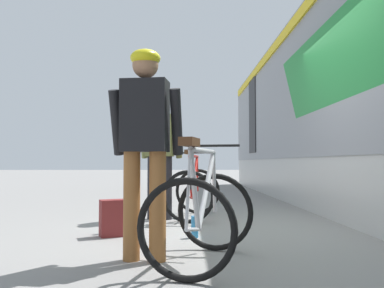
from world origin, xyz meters
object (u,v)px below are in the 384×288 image
at_px(bicycle_far_red, 193,190).
at_px(water_bottle_near_the_bikes, 195,227).
at_px(water_bottle_by_the_backpack, 107,223).
at_px(cyclist_far_in_olive, 160,146).
at_px(cyclist_near_in_dark, 145,133).
at_px(bicycle_near_silver, 202,214).
at_px(backpack_on_platform, 113,218).

height_order(bicycle_far_red, water_bottle_near_the_bikes, bicycle_far_red).
bearing_deg(water_bottle_by_the_backpack, bicycle_far_red, 51.03).
relative_size(cyclist_far_in_olive, water_bottle_near_the_bikes, 7.60).
height_order(cyclist_near_in_dark, water_bottle_by_the_backpack, cyclist_near_in_dark).
relative_size(cyclist_far_in_olive, bicycle_far_red, 1.51).
height_order(cyclist_near_in_dark, bicycle_near_silver, cyclist_near_in_dark).
bearing_deg(cyclist_far_in_olive, bicycle_near_silver, -78.91).
bearing_deg(cyclist_far_in_olive, cyclist_near_in_dark, -89.30).
distance_m(cyclist_near_in_dark, cyclist_far_in_olive, 2.44).
height_order(cyclist_near_in_dark, cyclist_far_in_olive, same).
distance_m(backpack_on_platform, water_bottle_near_the_bikes, 0.91).
relative_size(cyclist_near_in_dark, water_bottle_near_the_bikes, 7.60).
height_order(water_bottle_near_the_bikes, water_bottle_by_the_backpack, same).
bearing_deg(backpack_on_platform, water_bottle_by_the_backpack, 98.21).
xyz_separation_m(cyclist_near_in_dark, backpack_on_platform, (-0.46, 1.10, -0.85)).
xyz_separation_m(cyclist_far_in_olive, water_bottle_near_the_bikes, (0.47, -1.43, -0.94)).
bearing_deg(water_bottle_near_the_bikes, bicycle_near_silver, -88.28).
distance_m(cyclist_near_in_dark, bicycle_near_silver, 0.82).
distance_m(bicycle_near_silver, bicycle_far_red, 2.66).
relative_size(cyclist_near_in_dark, bicycle_far_red, 1.51).
bearing_deg(bicycle_near_silver, bicycle_far_red, 90.42).
relative_size(bicycle_near_silver, water_bottle_near_the_bikes, 5.26).
xyz_separation_m(cyclist_near_in_dark, cyclist_far_in_olive, (-0.03, 2.44, 0.00)).
height_order(cyclist_near_in_dark, bicycle_far_red, cyclist_near_in_dark).
relative_size(bicycle_far_red, water_bottle_by_the_backpack, 5.04).
xyz_separation_m(water_bottle_near_the_bikes, water_bottle_by_the_backpack, (-1.00, 0.27, -0.00)).
bearing_deg(water_bottle_near_the_bikes, cyclist_near_in_dark, -113.54).
relative_size(bicycle_near_silver, backpack_on_platform, 3.05).
relative_size(backpack_on_platform, water_bottle_by_the_backpack, 1.73).
bearing_deg(bicycle_near_silver, cyclist_far_in_olive, 101.09).
height_order(cyclist_far_in_olive, water_bottle_near_the_bikes, cyclist_far_in_olive).
height_order(cyclist_far_in_olive, backpack_on_platform, cyclist_far_in_olive).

